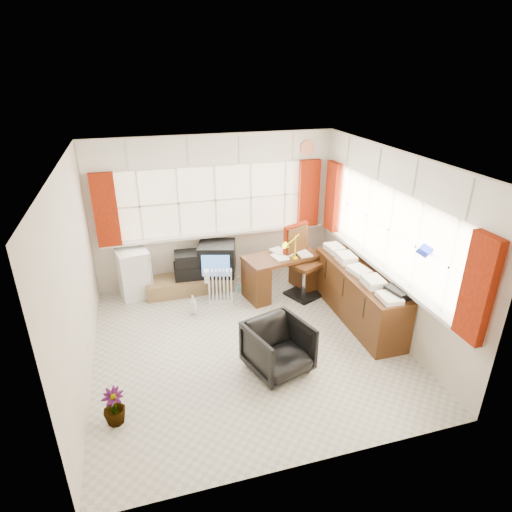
{
  "coord_description": "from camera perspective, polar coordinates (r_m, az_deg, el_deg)",
  "views": [
    {
      "loc": [
        -1.22,
        -4.65,
        3.48
      ],
      "look_at": [
        0.28,
        0.55,
        1.04
      ],
      "focal_mm": 30.0,
      "sensor_mm": 36.0,
      "label": 1
    }
  ],
  "objects": [
    {
      "name": "crt_tv",
      "position": [
        7.13,
        -5.22,
        -0.35
      ],
      "size": [
        0.71,
        0.68,
        0.54
      ],
      "color": "black",
      "rests_on": "tv_bench"
    },
    {
      "name": "ground",
      "position": [
        5.93,
        -1.11,
        -11.62
      ],
      "size": [
        4.0,
        4.0,
        0.0
      ],
      "primitive_type": "plane",
      "color": "beige",
      "rests_on": "ground"
    },
    {
      "name": "hifi_stack",
      "position": [
        7.1,
        -8.48,
        -1.17
      ],
      "size": [
        0.62,
        0.42,
        0.43
      ],
      "color": "black",
      "rests_on": "tv_bench"
    },
    {
      "name": "radiator",
      "position": [
        6.77,
        -4.77,
        -4.47
      ],
      "size": [
        0.41,
        0.23,
        0.57
      ],
      "color": "white",
      "rests_on": "ground"
    },
    {
      "name": "desk_lamp",
      "position": [
        6.62,
        5.28,
        1.93
      ],
      "size": [
        0.16,
        0.14,
        0.41
      ],
      "color": "#FFF60A",
      "rests_on": "desk"
    },
    {
      "name": "tv_bench",
      "position": [
        7.23,
        -8.9,
        -3.67
      ],
      "size": [
        1.4,
        0.5,
        0.25
      ],
      "primitive_type": "cube",
      "color": "#917048",
      "rests_on": "ground"
    },
    {
      "name": "credenza",
      "position": [
        6.46,
        13.42,
        -4.96
      ],
      "size": [
        0.5,
        2.0,
        0.85
      ],
      "color": "#4B2511",
      "rests_on": "ground"
    },
    {
      "name": "spray_bottle_b",
      "position": [
        7.12,
        -2.21,
        -4.17
      ],
      "size": [
        0.11,
        0.11,
        0.17
      ],
      "primitive_type": "imported",
      "rotation": [
        0.0,
        0.0,
        -0.52
      ],
      "color": "#89CCBF",
      "rests_on": "ground"
    },
    {
      "name": "office_chair",
      "position": [
        5.32,
        2.98,
        -12.1
      ],
      "size": [
        0.87,
        0.89,
        0.65
      ],
      "primitive_type": "imported",
      "rotation": [
        0.0,
        0.0,
        0.31
      ],
      "color": "black",
      "rests_on": "ground"
    },
    {
      "name": "desk",
      "position": [
        6.96,
        3.34,
        -2.21
      ],
      "size": [
        1.28,
        0.81,
        0.72
      ],
      "color": "#4B2511",
      "rests_on": "ground"
    },
    {
      "name": "curtains",
      "position": [
        6.3,
        4.76,
        5.48
      ],
      "size": [
        3.83,
        3.83,
        1.15
      ],
      "color": "#982408",
      "rests_on": "room_walls"
    },
    {
      "name": "room_walls",
      "position": [
        5.2,
        -1.24,
        1.89
      ],
      "size": [
        4.0,
        4.0,
        4.0
      ],
      "color": "beige",
      "rests_on": "ground"
    },
    {
      "name": "window_back",
      "position": [
        7.17,
        -5.21,
        3.48
      ],
      "size": [
        3.7,
        0.12,
        3.6
      ],
      "color": "#FCE8C8",
      "rests_on": "room_walls"
    },
    {
      "name": "mini_fridge",
      "position": [
        7.15,
        -15.92,
        -2.25
      ],
      "size": [
        0.55,
        0.55,
        0.79
      ],
      "color": "white",
      "rests_on": "ground"
    },
    {
      "name": "task_chair",
      "position": [
        6.9,
        5.85,
        -0.28
      ],
      "size": [
        0.65,
        0.67,
        1.18
      ],
      "color": "black",
      "rests_on": "ground"
    },
    {
      "name": "overhead_cabinets",
      "position": [
        6.17,
        5.33,
        12.69
      ],
      "size": [
        3.98,
        3.98,
        0.48
      ],
      "color": "white",
      "rests_on": "room_walls"
    },
    {
      "name": "window_right",
      "position": [
        6.17,
        16.54,
        -1.05
      ],
      "size": [
        0.12,
        3.7,
        3.6
      ],
      "color": "#FCE8C8",
      "rests_on": "room_walls"
    },
    {
      "name": "spray_bottle_a",
      "position": [
        6.56,
        -8.39,
        -6.44
      ],
      "size": [
        0.13,
        0.13,
        0.31
      ],
      "primitive_type": "imported",
      "rotation": [
        0.0,
        0.0,
        0.15
      ],
      "color": "silver",
      "rests_on": "ground"
    },
    {
      "name": "file_tray",
      "position": [
        5.8,
        18.55,
        -4.57
      ],
      "size": [
        0.31,
        0.37,
        0.11
      ],
      "primitive_type": "cube",
      "rotation": [
        0.0,
        0.0,
        0.21
      ],
      "color": "black",
      "rests_on": "credenza"
    },
    {
      "name": "flower_vase",
      "position": [
        4.96,
        -18.42,
        -18.53
      ],
      "size": [
        0.29,
        0.29,
        0.42
      ],
      "primitive_type": "imported",
      "rotation": [
        0.0,
        0.0,
        -0.3
      ],
      "color": "black",
      "rests_on": "ground"
    }
  ]
}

